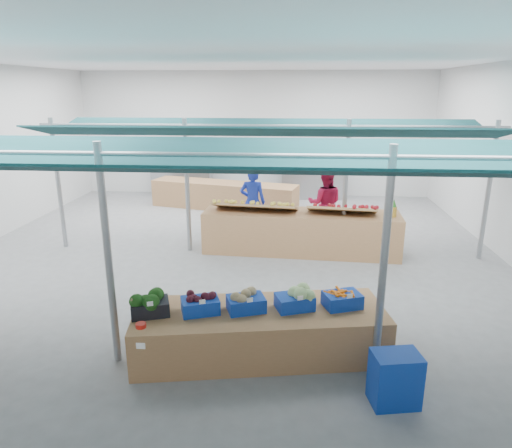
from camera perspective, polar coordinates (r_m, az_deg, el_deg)
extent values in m
plane|color=slate|center=(10.11, -3.33, -4.36)|extent=(13.00, 13.00, 0.00)
plane|color=silver|center=(9.47, -3.78, 20.13)|extent=(13.00, 13.00, 0.00)
plane|color=silver|center=(15.98, -0.16, 11.15)|extent=(12.00, 0.00, 12.00)
cylinder|color=gray|center=(11.41, -23.47, 4.56)|extent=(0.10, 0.10, 3.00)
cylinder|color=gray|center=(6.22, -17.99, -4.08)|extent=(0.10, 0.10, 3.00)
cylinder|color=gray|center=(10.35, -8.59, 4.63)|extent=(0.10, 0.10, 3.00)
cylinder|color=gray|center=(5.86, 15.64, -5.14)|extent=(0.10, 0.10, 3.00)
cylinder|color=gray|center=(10.13, 11.11, 4.26)|extent=(0.10, 0.10, 3.00)
cylinder|color=gray|center=(10.89, 27.03, 3.59)|extent=(0.10, 0.10, 3.00)
cylinder|color=gray|center=(5.44, -1.82, 8.58)|extent=(10.00, 0.06, 0.06)
cylinder|color=gray|center=(9.90, 1.21, 12.18)|extent=(10.00, 0.06, 0.06)
cube|color=#0B2F2E|center=(4.81, -2.70, 6.68)|extent=(9.50, 1.28, 0.30)
cube|color=#0B2F2E|center=(6.09, -1.11, 8.77)|extent=(9.50, 1.28, 0.30)
cube|color=#0B2F2E|center=(9.26, 0.94, 11.44)|extent=(9.50, 1.28, 0.30)
cube|color=#0B2F2E|center=(10.55, 1.43, 12.07)|extent=(9.50, 1.28, 0.30)
cube|color=#B23F33|center=(16.04, -9.32, 6.99)|extent=(2.00, 0.50, 2.00)
cube|color=#B23F33|center=(15.58, 7.08, 6.80)|extent=(2.00, 0.50, 2.00)
cube|color=#90633F|center=(6.57, 0.49, -13.28)|extent=(3.61, 1.72, 0.67)
cube|color=#90633F|center=(10.43, 5.60, -1.01)|extent=(4.44, 1.29, 0.94)
cube|color=#90633F|center=(14.25, -4.02, 3.58)|extent=(4.68, 2.03, 0.83)
cube|color=#0E35A0|center=(5.89, 16.99, -18.04)|extent=(0.61, 0.48, 0.66)
imported|color=#192DA4|center=(11.43, -0.43, 2.75)|extent=(0.66, 0.46, 1.76)
imported|color=#A11338|center=(11.41, 8.62, 2.54)|extent=(0.89, 0.71, 1.76)
cube|color=black|center=(6.41, -13.10, -10.13)|extent=(0.59, 0.50, 0.20)
cube|color=white|center=(6.14, -13.12, -9.70)|extent=(0.08, 0.04, 0.06)
cube|color=#0E35A0|center=(6.34, -6.98, -10.08)|extent=(0.59, 0.50, 0.20)
cube|color=white|center=(6.08, -6.74, -9.64)|extent=(0.08, 0.04, 0.06)
cube|color=#0E35A0|center=(6.35, -1.25, -9.93)|extent=(0.59, 0.50, 0.20)
cube|color=white|center=(6.09, -0.77, -9.48)|extent=(0.08, 0.04, 0.06)
cube|color=#0E35A0|center=(6.42, 4.84, -9.67)|extent=(0.59, 0.50, 0.20)
cube|color=white|center=(6.17, 5.56, -9.20)|extent=(0.08, 0.04, 0.06)
cube|color=#0E35A0|center=(6.56, 10.71, -9.31)|extent=(0.59, 0.50, 0.20)
cube|color=white|center=(6.32, 11.65, -8.82)|extent=(0.08, 0.04, 0.06)
sphere|color=brown|center=(6.27, -14.64, -9.45)|extent=(0.09, 0.09, 0.09)
sphere|color=brown|center=(6.25, -15.17, -9.16)|extent=(0.06, 0.06, 0.06)
cylinder|color=red|center=(5.30, -14.19, -12.19)|extent=(0.12, 0.12, 0.05)
cube|color=white|center=(5.36, -14.23, -14.56)|extent=(0.10, 0.01, 0.07)
cube|color=#997247|center=(10.26, -0.18, 2.21)|extent=(1.97, 0.89, 0.26)
cube|color=#997247|center=(10.18, 10.67, 1.79)|extent=(1.57, 0.85, 0.26)
cylinder|color=#8C6019|center=(10.29, 16.78, 1.47)|extent=(0.14, 0.14, 0.22)
cone|color=#26661E|center=(10.25, 16.87, 2.50)|extent=(0.12, 0.12, 0.18)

